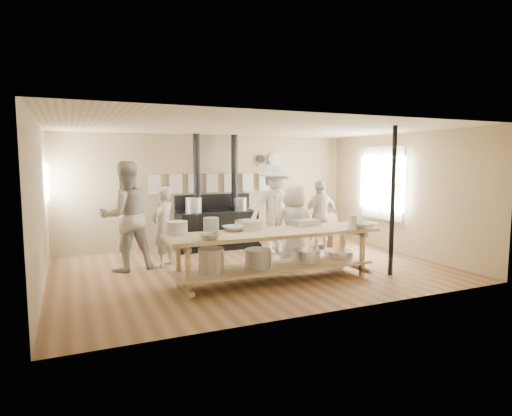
# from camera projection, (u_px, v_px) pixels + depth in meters

# --- Properties ---
(ground) EXTENTS (7.00, 7.00, 0.00)m
(ground) POSITION_uv_depth(u_px,v_px,m) (253.00, 269.00, 7.95)
(ground) COLOR brown
(ground) RESTS_ON ground
(room_shell) EXTENTS (7.00, 7.00, 7.00)m
(room_shell) POSITION_uv_depth(u_px,v_px,m) (253.00, 182.00, 7.77)
(room_shell) COLOR tan
(room_shell) RESTS_ON ground
(window_right) EXTENTS (0.09, 1.50, 1.65)m
(window_right) POSITION_uv_depth(u_px,v_px,m) (383.00, 183.00, 9.71)
(window_right) COLOR beige
(window_right) RESTS_ON ground
(left_opening) EXTENTS (0.00, 0.90, 0.90)m
(left_opening) POSITION_uv_depth(u_px,v_px,m) (48.00, 182.00, 8.22)
(left_opening) COLOR white
(left_opening) RESTS_ON ground
(stove) EXTENTS (1.90, 0.75, 2.60)m
(stove) POSITION_uv_depth(u_px,v_px,m) (217.00, 226.00, 9.82)
(stove) COLOR black
(stove) RESTS_ON ground
(towel_rail) EXTENTS (3.00, 0.04, 0.47)m
(towel_rail) POSITION_uv_depth(u_px,v_px,m) (213.00, 180.00, 9.97)
(towel_rail) COLOR #A3855D
(towel_rail) RESTS_ON ground
(back_wall_shelf) EXTENTS (0.63, 0.14, 0.32)m
(back_wall_shelf) POSITION_uv_depth(u_px,v_px,m) (269.00, 161.00, 10.53)
(back_wall_shelf) COLOR #A3855D
(back_wall_shelf) RESTS_ON ground
(prep_table) EXTENTS (3.60, 0.90, 0.85)m
(prep_table) POSITION_uv_depth(u_px,v_px,m) (274.00, 251.00, 7.07)
(prep_table) COLOR #A3855D
(prep_table) RESTS_ON ground
(support_post) EXTENTS (0.08, 0.08, 2.60)m
(support_post) POSITION_uv_depth(u_px,v_px,m) (393.00, 202.00, 7.40)
(support_post) COLOR black
(support_post) RESTS_ON ground
(cook_far_left) EXTENTS (0.65, 0.65, 1.52)m
(cook_far_left) POSITION_uv_depth(u_px,v_px,m) (163.00, 227.00, 8.07)
(cook_far_left) COLOR beige
(cook_far_left) RESTS_ON ground
(cook_left) EXTENTS (1.11, 0.95, 2.00)m
(cook_left) POSITION_uv_depth(u_px,v_px,m) (126.00, 216.00, 7.77)
(cook_left) COLOR beige
(cook_left) RESTS_ON ground
(cook_center) EXTENTS (0.85, 0.64, 1.58)m
(cook_center) POSITION_uv_depth(u_px,v_px,m) (294.00, 226.00, 7.99)
(cook_center) COLOR beige
(cook_center) RESTS_ON ground
(cook_right) EXTENTS (0.95, 0.46, 1.57)m
(cook_right) POSITION_uv_depth(u_px,v_px,m) (321.00, 215.00, 9.56)
(cook_right) COLOR beige
(cook_right) RESTS_ON ground
(cook_by_window) EXTENTS (1.25, 0.72, 1.94)m
(cook_by_window) POSITION_uv_depth(u_px,v_px,m) (276.00, 209.00, 9.21)
(cook_by_window) COLOR beige
(cook_by_window) RESTS_ON ground
(chair) EXTENTS (0.38, 0.38, 0.79)m
(chair) POSITION_uv_depth(u_px,v_px,m) (334.00, 237.00, 10.04)
(chair) COLOR brown
(chair) RESTS_ON ground
(bowl_white_a) EXTENTS (0.44, 0.44, 0.09)m
(bowl_white_a) POSITION_uv_depth(u_px,v_px,m) (234.00, 228.00, 7.05)
(bowl_white_a) COLOR white
(bowl_white_a) RESTS_ON prep_table
(bowl_steel_a) EXTENTS (0.43, 0.43, 0.10)m
(bowl_steel_a) POSITION_uv_depth(u_px,v_px,m) (210.00, 237.00, 6.25)
(bowl_steel_a) COLOR silver
(bowl_steel_a) RESTS_ON prep_table
(bowl_white_b) EXTENTS (0.51, 0.51, 0.10)m
(bowl_white_b) POSITION_uv_depth(u_px,v_px,m) (364.00, 225.00, 7.35)
(bowl_white_b) COLOR white
(bowl_white_b) RESTS_ON prep_table
(bowl_steel_b) EXTENTS (0.37, 0.37, 0.09)m
(bowl_steel_b) POSITION_uv_depth(u_px,v_px,m) (362.00, 225.00, 7.40)
(bowl_steel_b) COLOR silver
(bowl_steel_b) RESTS_ON prep_table
(roasting_pan) EXTENTS (0.51, 0.37, 0.11)m
(roasting_pan) POSITION_uv_depth(u_px,v_px,m) (305.00, 223.00, 7.63)
(roasting_pan) COLOR #B2B2B7
(roasting_pan) RESTS_ON prep_table
(mixing_bowl_large) EXTENTS (0.50, 0.50, 0.15)m
(mixing_bowl_large) POSITION_uv_depth(u_px,v_px,m) (249.00, 225.00, 7.20)
(mixing_bowl_large) COLOR silver
(mixing_bowl_large) RESTS_ON prep_table
(bucket_galv) EXTENTS (0.27, 0.27, 0.23)m
(bucket_galv) POSITION_uv_depth(u_px,v_px,m) (211.00, 225.00, 6.93)
(bucket_galv) COLOR gray
(bucket_galv) RESTS_ON prep_table
(deep_bowl_enamel) EXTENTS (0.43, 0.43, 0.21)m
(deep_bowl_enamel) POSITION_uv_depth(u_px,v_px,m) (177.00, 228.00, 6.71)
(deep_bowl_enamel) COLOR white
(deep_bowl_enamel) RESTS_ON prep_table
(pitcher) EXTENTS (0.18, 0.18, 0.24)m
(pitcher) POSITION_uv_depth(u_px,v_px,m) (352.00, 222.00, 7.24)
(pitcher) COLOR white
(pitcher) RESTS_ON prep_table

